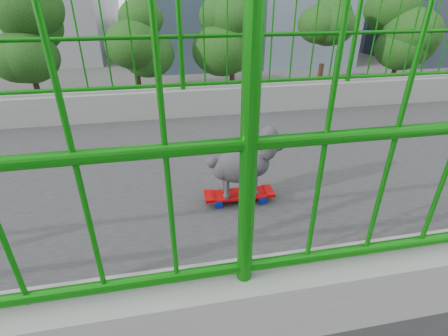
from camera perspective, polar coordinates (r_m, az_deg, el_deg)
road at (r=17.50m, az=-2.30°, el=0.00°), size 18.00×90.00×0.02m
footbridge at (r=4.41m, az=25.12°, el=-18.82°), size 3.00×24.00×7.00m
railing at (r=3.36m, az=31.97°, el=5.77°), size 3.00×24.00×1.42m
street_trees at (r=28.72m, az=-4.58°, el=20.98°), size 5.30×60.40×7.26m
skateboard at (r=2.23m, az=2.63°, el=-4.70°), size 0.15×0.47×0.06m
poodle at (r=2.11m, az=3.49°, el=0.91°), size 0.22×0.51×0.42m
car_3 at (r=22.17m, az=18.76°, el=6.55°), size 1.83×4.50×1.31m
car_4 at (r=28.86m, az=29.08°, el=9.34°), size 1.55×3.85×1.31m
car_5 at (r=11.94m, az=12.20°, el=-11.88°), size 1.49×4.28×1.41m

